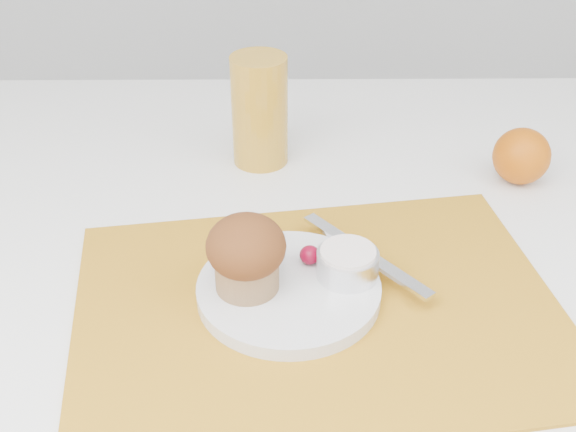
{
  "coord_description": "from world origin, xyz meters",
  "views": [
    {
      "loc": [
        -0.05,
        -0.69,
        1.24
      ],
      "look_at": [
        -0.05,
        -0.04,
        0.8
      ],
      "focal_mm": 45.0,
      "sensor_mm": 36.0,
      "label": 1
    }
  ],
  "objects_px": {
    "juice_glass": "(260,111)",
    "muffin": "(246,253)",
    "orange": "(521,156)",
    "plate": "(289,290)",
    "table": "(318,414)"
  },
  "relations": [
    {
      "from": "orange",
      "to": "muffin",
      "type": "distance_m",
      "value": 0.42
    },
    {
      "from": "table",
      "to": "plate",
      "type": "xyz_separation_m",
      "value": [
        -0.05,
        -0.17,
        0.39
      ]
    },
    {
      "from": "juice_glass",
      "to": "muffin",
      "type": "bearing_deg",
      "value": -91.27
    },
    {
      "from": "muffin",
      "to": "orange",
      "type": "bearing_deg",
      "value": 34.72
    },
    {
      "from": "plate",
      "to": "table",
      "type": "bearing_deg",
      "value": 74.74
    },
    {
      "from": "muffin",
      "to": "juice_glass",
      "type": "bearing_deg",
      "value": 88.73
    },
    {
      "from": "orange",
      "to": "plate",
      "type": "bearing_deg",
      "value": -142.04
    },
    {
      "from": "table",
      "to": "muffin",
      "type": "relative_size",
      "value": 14.63
    },
    {
      "from": "table",
      "to": "muffin",
      "type": "distance_m",
      "value": 0.48
    },
    {
      "from": "juice_glass",
      "to": "muffin",
      "type": "distance_m",
      "value": 0.3
    },
    {
      "from": "table",
      "to": "juice_glass",
      "type": "distance_m",
      "value": 0.47
    },
    {
      "from": "table",
      "to": "juice_glass",
      "type": "xyz_separation_m",
      "value": [
        -0.08,
        0.12,
        0.45
      ]
    },
    {
      "from": "plate",
      "to": "muffin",
      "type": "xyz_separation_m",
      "value": [
        -0.04,
        -0.0,
        0.05
      ]
    },
    {
      "from": "orange",
      "to": "juice_glass",
      "type": "relative_size",
      "value": 0.49
    },
    {
      "from": "table",
      "to": "orange",
      "type": "height_order",
      "value": "orange"
    }
  ]
}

